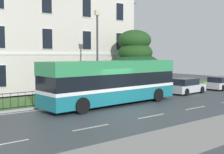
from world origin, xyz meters
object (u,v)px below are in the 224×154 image
Objects in this scene: georgian_townhouse at (27,29)px; street_lamp_post at (97,48)px; single_decker_bus at (112,82)px; parked_hatchback_01 at (186,86)px; parked_hatchback_00 at (222,83)px; evergreen_tree at (136,63)px.

georgian_townhouse is 3.07× the size of street_lamp_post.
parked_hatchback_01 is at bearing 0.21° from single_decker_bus.
street_lamp_post is (1.85, -9.00, -1.98)m from georgian_townhouse.
georgian_townhouse is 4.96× the size of parked_hatchback_00.
evergreen_tree reaches higher than parked_hatchback_01.
evergreen_tree is at bearing -42.51° from georgian_townhouse.
street_lamp_post reaches higher than parked_hatchback_01.
street_lamp_post is (-5.82, -1.97, 1.31)m from evergreen_tree.
evergreen_tree is 1.37× the size of parked_hatchback_00.
evergreen_tree is 8.85m from parked_hatchback_00.
street_lamp_post is at bearing 73.30° from single_decker_bus.
evergreen_tree is (7.68, -7.04, -3.29)m from georgian_townhouse.
evergreen_tree is at bearing 148.37° from parked_hatchback_00.
street_lamp_post is at bearing -78.38° from georgian_townhouse.
single_decker_bus is 8.59m from parked_hatchback_01.
parked_hatchback_00 is at bearing -2.03° from single_decker_bus.
single_decker_bus is at bearing -84.11° from georgian_townhouse.
street_lamp_post reaches higher than single_decker_bus.
georgian_townhouse is at bearing 137.49° from evergreen_tree.
single_decker_bus is (1.20, -11.67, -4.30)m from georgian_townhouse.
single_decker_bus is 2.52× the size of parked_hatchback_00.
evergreen_tree is 0.85× the size of street_lamp_post.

